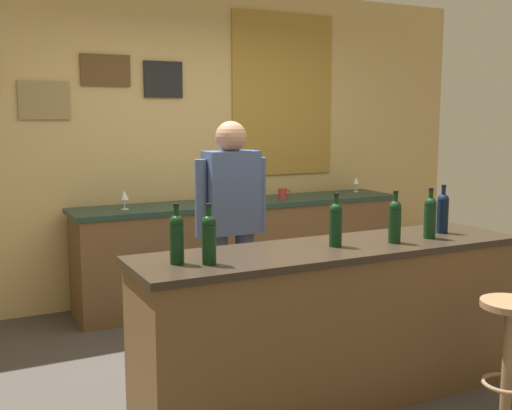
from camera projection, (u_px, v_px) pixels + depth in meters
ground_plane at (297, 374)px, 4.01m from camera, size 10.00×10.00×0.00m
back_wall at (186, 142)px, 5.60m from camera, size 6.00×0.09×2.80m
bar_counter at (333, 323)px, 3.59m from camera, size 2.34×0.60×0.92m
side_counter at (243, 250)px, 5.58m from camera, size 3.02×0.56×0.90m
bartender at (231, 222)px, 4.22m from camera, size 0.52×0.21×1.62m
bar_stool at (509, 341)px, 3.31m from camera, size 0.32×0.32×0.68m
wine_bottle_a at (177, 237)px, 3.08m from camera, size 0.07×0.07×0.31m
wine_bottle_b at (209, 238)px, 3.07m from camera, size 0.07×0.07×0.31m
wine_bottle_c at (336, 223)px, 3.49m from camera, size 0.07×0.07×0.31m
wine_bottle_d at (395, 220)px, 3.59m from camera, size 0.07×0.07×0.31m
wine_bottle_e at (430, 216)px, 3.73m from camera, size 0.07×0.07×0.31m
wine_bottle_f at (443, 212)px, 3.89m from camera, size 0.07×0.07×0.31m
wine_glass_a at (124, 196)px, 5.01m from camera, size 0.07×0.07×0.16m
wine_glass_b at (356, 181)px, 6.16m from camera, size 0.07×0.07×0.16m
coffee_mug at (283, 194)px, 5.66m from camera, size 0.13×0.08×0.09m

